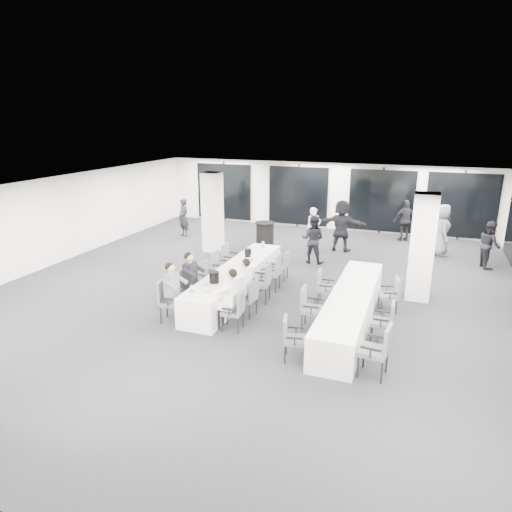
% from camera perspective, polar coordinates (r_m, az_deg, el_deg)
% --- Properties ---
extents(room, '(14.04, 16.04, 2.84)m').
position_cam_1_polar(room, '(12.98, 5.32, 2.55)').
color(room, black).
rests_on(room, ground).
extents(column_left, '(0.60, 0.60, 2.80)m').
position_cam_1_polar(column_left, '(16.15, -5.45, 5.44)').
color(column_left, silver).
rests_on(column_left, floor).
extents(column_right, '(0.60, 0.60, 2.80)m').
position_cam_1_polar(column_right, '(12.46, 20.05, 1.03)').
color(column_right, silver).
rests_on(column_right, floor).
extents(banquet_table_main, '(0.90, 5.00, 0.75)m').
position_cam_1_polar(banquet_table_main, '(12.31, -2.46, -3.13)').
color(banquet_table_main, white).
rests_on(banquet_table_main, floor).
extents(banquet_table_side, '(0.90, 5.00, 0.75)m').
position_cam_1_polar(banquet_table_side, '(10.79, 11.72, -6.45)').
color(banquet_table_side, white).
rests_on(banquet_table_side, floor).
extents(cocktail_table, '(0.72, 0.72, 1.00)m').
position_cam_1_polar(cocktail_table, '(16.45, 1.12, 2.55)').
color(cocktail_table, black).
rests_on(cocktail_table, floor).
extents(chair_main_left_near, '(0.59, 0.63, 1.00)m').
position_cam_1_polar(chair_main_left_near, '(10.84, -10.94, -5.16)').
color(chair_main_left_near, '#4F5157').
rests_on(chair_main_left_near, floor).
extents(chair_main_left_second, '(0.55, 0.59, 0.96)m').
position_cam_1_polar(chair_main_left_second, '(11.58, -8.58, -3.70)').
color(chair_main_left_second, '#4F5157').
rests_on(chair_main_left_second, floor).
extents(chair_main_left_mid, '(0.52, 0.55, 0.87)m').
position_cam_1_polar(chair_main_left_mid, '(12.45, -6.27, -2.38)').
color(chair_main_left_mid, '#4F5157').
rests_on(chair_main_left_mid, floor).
extents(chair_main_left_fourth, '(0.48, 0.53, 0.91)m').
position_cam_1_polar(chair_main_left_fourth, '(13.18, -4.63, -1.14)').
color(chair_main_left_fourth, '#4F5157').
rests_on(chair_main_left_fourth, floor).
extents(chair_main_left_far, '(0.49, 0.55, 0.95)m').
position_cam_1_polar(chair_main_left_far, '(13.83, -3.32, -0.14)').
color(chair_main_left_far, '#4F5157').
rests_on(chair_main_left_far, floor).
extents(chair_main_right_near, '(0.48, 0.53, 0.89)m').
position_cam_1_polar(chair_main_right_near, '(10.23, -2.55, -6.60)').
color(chair_main_right_near, '#4F5157').
rests_on(chair_main_right_near, floor).
extents(chair_main_right_second, '(0.50, 0.55, 0.90)m').
position_cam_1_polar(chair_main_right_second, '(10.92, -0.91, -5.00)').
color(chair_main_right_second, '#4F5157').
rests_on(chair_main_right_second, floor).
extents(chair_main_right_mid, '(0.58, 0.63, 1.04)m').
position_cam_1_polar(chair_main_right_mid, '(11.74, 0.86, -3.00)').
color(chair_main_right_mid, '#4F5157').
rests_on(chair_main_right_mid, floor).
extents(chair_main_right_fourth, '(0.54, 0.60, 1.02)m').
position_cam_1_polar(chair_main_right_fourth, '(12.52, 2.20, -1.77)').
color(chair_main_right_fourth, '#4F5157').
rests_on(chair_main_right_fourth, floor).
extents(chair_main_right_far, '(0.44, 0.49, 0.86)m').
position_cam_1_polar(chair_main_right_far, '(13.36, 3.32, -1.00)').
color(chair_main_right_far, '#4F5157').
rests_on(chair_main_right_far, floor).
extents(chair_side_left_near, '(0.53, 0.56, 0.89)m').
position_cam_1_polar(chair_side_left_near, '(9.07, 4.44, -9.91)').
color(chair_side_left_near, '#4F5157').
rests_on(chair_side_left_near, floor).
extents(chair_side_left_mid, '(0.52, 0.57, 0.98)m').
position_cam_1_polar(chair_side_left_mid, '(10.35, 6.68, -6.16)').
color(chair_side_left_mid, '#4F5157').
rests_on(chair_side_left_mid, floor).
extents(chair_side_left_far, '(0.49, 0.53, 0.90)m').
position_cam_1_polar(chair_side_left_far, '(11.72, 8.48, -3.63)').
color(chair_side_left_far, '#4F5157').
rests_on(chair_side_left_far, floor).
extents(chair_side_right_near, '(0.57, 0.62, 1.03)m').
position_cam_1_polar(chair_side_right_near, '(8.73, 15.11, -11.00)').
color(chair_side_right_near, '#4F5157').
rests_on(chair_side_right_near, floor).
extents(chair_side_right_mid, '(0.46, 0.51, 0.89)m').
position_cam_1_polar(chair_side_right_mid, '(10.11, 15.88, -7.60)').
color(chair_side_right_mid, '#4F5157').
rests_on(chair_side_right_mid, floor).
extents(chair_side_right_far, '(0.53, 0.56, 0.87)m').
position_cam_1_polar(chair_side_right_far, '(11.65, 16.59, -4.39)').
color(chair_side_right_far, '#4F5157').
rests_on(chair_side_right_far, floor).
extents(seated_guest_a, '(0.50, 0.38, 1.44)m').
position_cam_1_polar(seated_guest_a, '(10.68, -10.18, -4.07)').
color(seated_guest_a, slate).
rests_on(seated_guest_a, floor).
extents(seated_guest_b, '(0.50, 0.38, 1.44)m').
position_cam_1_polar(seated_guest_b, '(11.41, -7.94, -2.59)').
color(seated_guest_b, black).
rests_on(seated_guest_b, floor).
extents(seated_guest_c, '(0.50, 0.38, 1.44)m').
position_cam_1_polar(seated_guest_c, '(10.17, -3.42, -4.91)').
color(seated_guest_c, white).
rests_on(seated_guest_c, floor).
extents(seated_guest_d, '(0.50, 0.38, 1.44)m').
position_cam_1_polar(seated_guest_d, '(10.87, -1.69, -3.42)').
color(seated_guest_d, white).
rests_on(seated_guest_d, floor).
extents(standing_guest_a, '(0.79, 0.75, 1.71)m').
position_cam_1_polar(standing_guest_a, '(16.66, 7.25, 3.82)').
color(standing_guest_a, white).
rests_on(standing_guest_a, floor).
extents(standing_guest_b, '(0.89, 0.56, 1.80)m').
position_cam_1_polar(standing_guest_b, '(14.95, 7.12, 2.48)').
color(standing_guest_b, black).
rests_on(standing_guest_b, floor).
extents(standing_guest_d, '(1.22, 1.00, 1.81)m').
position_cam_1_polar(standing_guest_d, '(18.44, 18.21, 4.54)').
color(standing_guest_d, black).
rests_on(standing_guest_d, floor).
extents(standing_guest_e, '(0.81, 1.09, 2.02)m').
position_cam_1_polar(standing_guest_e, '(16.89, 22.22, 3.40)').
color(standing_guest_e, slate).
rests_on(standing_guest_e, floor).
extents(standing_guest_f, '(1.98, 0.91, 2.09)m').
position_cam_1_polar(standing_guest_f, '(16.44, 10.66, 4.18)').
color(standing_guest_f, black).
rests_on(standing_guest_f, floor).
extents(standing_guest_g, '(0.80, 0.75, 1.72)m').
position_cam_1_polar(standing_guest_g, '(18.48, -9.05, 5.06)').
color(standing_guest_g, black).
rests_on(standing_guest_g, floor).
extents(standing_guest_h, '(0.72, 0.93, 1.71)m').
position_cam_1_polar(standing_guest_h, '(16.14, 27.18, 1.63)').
color(standing_guest_h, black).
rests_on(standing_guest_h, floor).
extents(ice_bucket_near, '(0.24, 0.24, 0.28)m').
position_cam_1_polar(ice_bucket_near, '(11.09, -5.24, -2.65)').
color(ice_bucket_near, black).
rests_on(ice_bucket_near, banquet_table_main).
extents(ice_bucket_far, '(0.19, 0.19, 0.22)m').
position_cam_1_polar(ice_bucket_far, '(13.12, -1.01, 0.40)').
color(ice_bucket_far, black).
rests_on(ice_bucket_far, banquet_table_main).
extents(water_bottle_a, '(0.06, 0.06, 0.20)m').
position_cam_1_polar(water_bottle_a, '(10.47, -8.03, -4.19)').
color(water_bottle_a, silver).
rests_on(water_bottle_a, banquet_table_main).
extents(water_bottle_b, '(0.07, 0.07, 0.21)m').
position_cam_1_polar(water_bottle_b, '(12.60, -0.54, -0.34)').
color(water_bottle_b, silver).
rests_on(water_bottle_b, banquet_table_main).
extents(water_bottle_c, '(0.08, 0.08, 0.24)m').
position_cam_1_polar(water_bottle_c, '(13.84, 0.88, 1.32)').
color(water_bottle_c, silver).
rests_on(water_bottle_c, banquet_table_main).
extents(plate_a, '(0.20, 0.20, 0.03)m').
position_cam_1_polar(plate_a, '(10.93, -6.33, -3.70)').
color(plate_a, white).
rests_on(plate_a, banquet_table_main).
extents(plate_b, '(0.22, 0.22, 0.03)m').
position_cam_1_polar(plate_b, '(10.54, -6.04, -4.49)').
color(plate_b, white).
rests_on(plate_b, banquet_table_main).
extents(plate_c, '(0.21, 0.21, 0.03)m').
position_cam_1_polar(plate_c, '(11.86, -2.59, -1.93)').
color(plate_c, white).
rests_on(plate_c, banquet_table_main).
extents(wine_glass, '(0.08, 0.08, 0.21)m').
position_cam_1_polar(wine_glass, '(10.13, -6.94, -4.54)').
color(wine_glass, silver).
rests_on(wine_glass, banquet_table_main).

